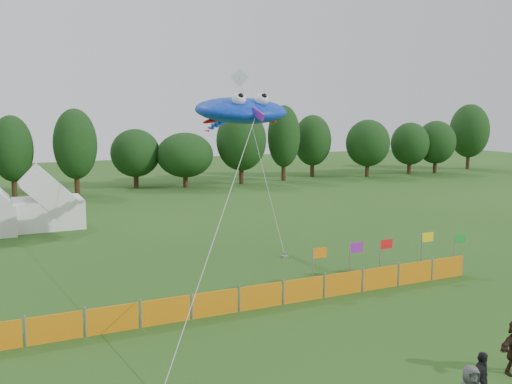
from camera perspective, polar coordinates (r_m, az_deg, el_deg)
name	(u,v)px	position (r m, az deg, el deg)	size (l,w,h in m)	color
treeline	(102,149)	(57.80, -15.18, 4.16)	(104.57, 8.78, 8.36)	#382314
tent_right	(48,204)	(41.61, -20.11, -1.11)	(4.59, 3.67, 3.24)	white
barrier_fence	(261,296)	(23.65, 0.49, -10.39)	(21.90, 0.06, 1.00)	orange
flag_row	(388,254)	(27.34, 13.09, -6.02)	(8.73, 0.68, 2.24)	gray
spectator_d	(481,381)	(17.31, 21.57, -17.15)	(0.95, 0.40, 1.62)	black
stingray_kite	(239,111)	(31.02, -1.66, 8.11)	(11.47, 20.58, 8.95)	blue
small_kite_white	(254,132)	(32.71, -0.25, 6.01)	(1.61, 4.37, 10.45)	white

